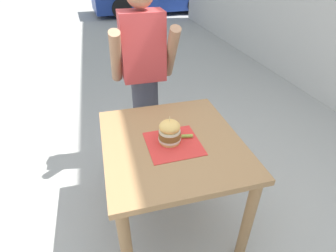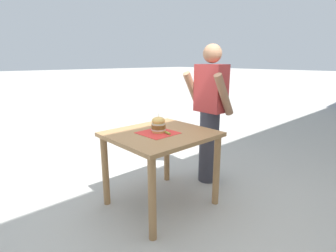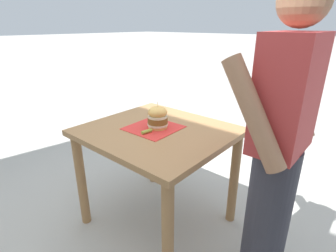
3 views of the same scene
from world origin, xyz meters
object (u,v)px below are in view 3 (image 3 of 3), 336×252
object	(u,v)px
pickle_spear	(147,132)
diner_across_table	(277,151)
patio_table	(158,147)
sandwich	(158,117)

from	to	relation	value
pickle_spear	diner_across_table	size ratio (longest dim) A/B	0.04
patio_table	sandwich	bearing A→B (deg)	-146.53
patio_table	sandwich	xyz separation A→B (m)	(-0.02, -0.01, 0.22)
patio_table	pickle_spear	size ratio (longest dim) A/B	13.15
patio_table	pickle_spear	distance (m)	0.19
patio_table	pickle_spear	xyz separation A→B (m)	(0.10, 0.00, 0.15)
diner_across_table	sandwich	bearing A→B (deg)	-89.33
sandwich	diner_across_table	world-z (taller)	diner_across_table
sandwich	pickle_spear	distance (m)	0.14
patio_table	pickle_spear	bearing A→B (deg)	0.93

